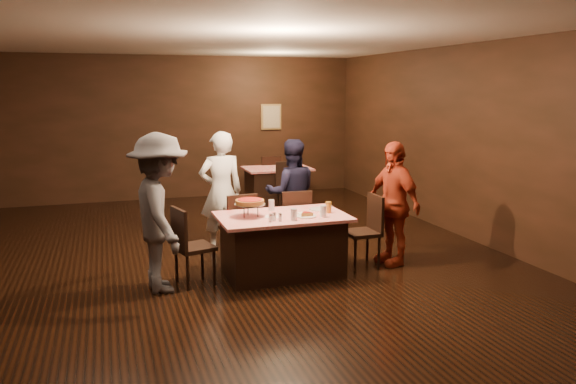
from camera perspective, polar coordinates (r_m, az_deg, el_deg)
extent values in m
plane|color=black|center=(7.53, -7.05, -7.58)|extent=(10.00, 10.00, 0.00)
cube|color=silver|center=(7.19, -7.61, 15.79)|extent=(8.00, 10.00, 0.04)
cube|color=black|center=(12.13, -11.84, 6.39)|extent=(8.00, 0.04, 3.00)
cube|color=black|center=(2.57, 14.64, -8.65)|extent=(8.00, 0.04, 3.00)
cube|color=black|center=(8.87, 19.05, 4.59)|extent=(0.04, 10.00, 3.00)
cube|color=tan|center=(12.53, -1.73, 7.64)|extent=(0.46, 0.03, 0.56)
cube|color=beige|center=(12.50, -1.69, 7.64)|extent=(0.38, 0.01, 0.48)
cube|color=red|center=(7.09, -0.59, -5.40)|extent=(1.60, 1.00, 0.77)
cube|color=red|center=(11.22, -1.12, 0.55)|extent=(1.30, 0.90, 0.77)
cube|color=black|center=(7.66, -5.15, -3.52)|extent=(0.47, 0.47, 0.95)
cube|color=black|center=(7.87, 0.54, -3.10)|extent=(0.44, 0.44, 0.95)
cube|color=black|center=(6.82, -9.47, -5.39)|extent=(0.51, 0.51, 0.95)
cube|color=black|center=(7.46, 7.52, -3.97)|extent=(0.42, 0.42, 0.95)
cube|color=black|center=(10.55, -0.01, 0.40)|extent=(0.49, 0.49, 0.95)
cube|color=black|center=(11.78, -1.98, 1.46)|extent=(0.44, 0.44, 0.95)
imported|color=white|center=(8.09, -6.81, 0.03)|extent=(0.64, 0.43, 1.73)
imported|color=black|center=(8.30, 0.34, -0.10)|extent=(0.87, 0.74, 1.60)
imported|color=#555459|center=(6.60, -12.87, -2.07)|extent=(0.80, 1.25, 1.84)
imported|color=#A9331B|center=(7.56, 10.61, -1.13)|extent=(0.58, 1.03, 1.65)
cylinder|color=black|center=(7.01, -4.09, -1.73)|extent=(0.01, 0.01, 0.15)
cylinder|color=black|center=(6.85, -4.48, -2.03)|extent=(0.01, 0.01, 0.15)
cylinder|color=black|center=(6.89, -3.08, -1.93)|extent=(0.01, 0.01, 0.15)
cylinder|color=silver|center=(6.90, -3.89, -1.24)|extent=(0.38, 0.38, 0.01)
cylinder|color=#B27233|center=(6.89, -3.90, -1.00)|extent=(0.35, 0.35, 0.05)
cylinder|color=#A5140C|center=(6.88, -3.90, -0.76)|extent=(0.30, 0.30, 0.01)
cylinder|color=white|center=(6.90, 1.84, -2.47)|extent=(0.25, 0.25, 0.01)
cylinder|color=#B27233|center=(6.89, 1.84, -2.25)|extent=(0.18, 0.18, 0.04)
cylinder|color=#A5140C|center=(6.89, 1.84, -2.06)|extent=(0.14, 0.14, 0.01)
cylinder|color=white|center=(7.30, 3.17, -1.75)|extent=(0.25, 0.25, 0.01)
cylinder|color=silver|center=(6.71, 0.59, -2.29)|extent=(0.08, 0.08, 0.14)
cylinder|color=silver|center=(6.89, 3.60, -1.97)|extent=(0.08, 0.08, 0.14)
cylinder|color=#BF7F26|center=(7.13, 4.13, -1.56)|extent=(0.08, 0.08, 0.14)
cylinder|color=silver|center=(7.24, -1.69, -1.35)|extent=(0.08, 0.08, 0.14)
cylinder|color=silver|center=(6.70, -1.42, -2.59)|extent=(0.04, 0.04, 0.08)
cylinder|color=silver|center=(6.69, -1.42, -2.21)|extent=(0.05, 0.05, 0.02)
cylinder|color=silver|center=(6.67, -0.80, -2.65)|extent=(0.04, 0.04, 0.08)
cylinder|color=silver|center=(6.66, -0.80, -2.27)|extent=(0.05, 0.05, 0.02)
cylinder|color=silver|center=(6.63, -1.79, -2.72)|extent=(0.04, 0.04, 0.08)
cylinder|color=silver|center=(6.62, -1.79, -2.34)|extent=(0.05, 0.05, 0.02)
cube|color=white|center=(7.08, 1.72, -2.17)|extent=(0.19, 0.19, 0.01)
cube|color=white|center=(6.90, -1.66, -2.51)|extent=(0.21, 0.21, 0.01)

